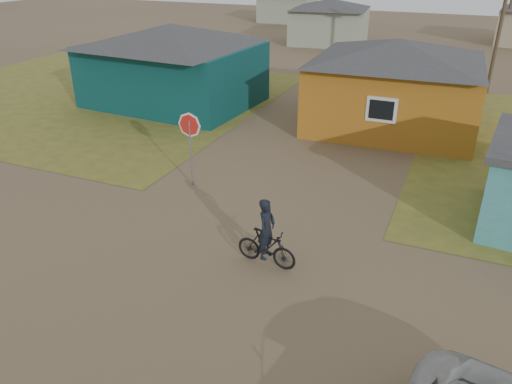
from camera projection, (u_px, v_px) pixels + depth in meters
ground at (186, 287)px, 12.03m from camera, size 120.00×120.00×0.00m
grass_nw at (86, 94)px, 27.67m from camera, size 20.00×18.00×0.00m
house_teal at (173, 64)px, 25.25m from camera, size 8.93×7.08×4.00m
house_yellow at (395, 83)px, 21.81m from camera, size 7.72×6.76×3.90m
house_pale_west at (330, 21)px, 41.37m from camera, size 7.04×6.15×3.60m
house_pale_north at (288, 4)px, 54.14m from camera, size 6.28×5.81×3.40m
utility_pole_near at (503, 16)px, 26.07m from camera, size 1.40×0.20×8.00m
stop_sign at (190, 133)px, 16.35m from camera, size 0.78×0.38×2.58m
cyclist at (266, 241)px, 12.60m from camera, size 1.68×0.62×1.86m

